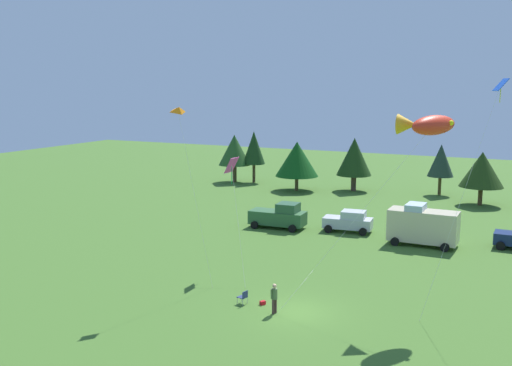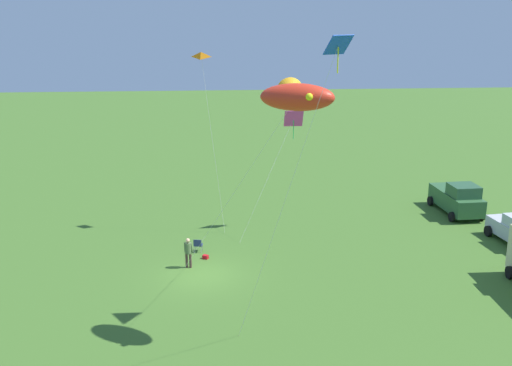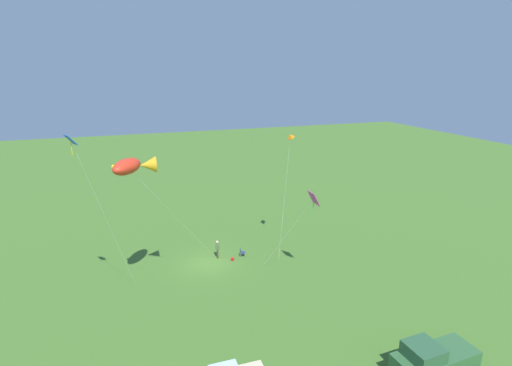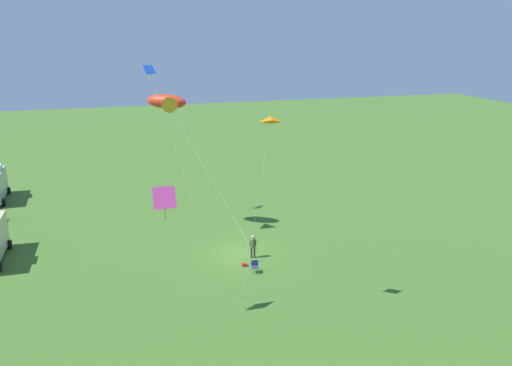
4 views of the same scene
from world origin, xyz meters
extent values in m
plane|color=#406926|center=(0.00, 0.00, 0.00)|extent=(160.00, 160.00, 0.00)
cylinder|color=#482F2C|center=(-1.13, -0.89, 0.42)|extent=(0.14, 0.14, 0.85)
cylinder|color=#482F2C|center=(-1.07, -0.68, 0.42)|extent=(0.14, 0.14, 0.85)
cylinder|color=#49623A|center=(-1.10, -0.78, 1.16)|extent=(0.41, 0.41, 0.62)
sphere|color=tan|center=(-1.10, -0.78, 1.62)|extent=(0.24, 0.24, 0.24)
cylinder|color=#49623A|center=(-1.21, -0.96, 1.19)|extent=(0.11, 0.12, 0.55)
cylinder|color=#49623A|center=(-1.11, -0.57, 1.19)|extent=(0.13, 0.19, 0.56)
cube|color=navy|center=(-3.41, -0.26, 0.42)|extent=(0.57, 0.57, 0.04)
cube|color=navy|center=(-3.20, -0.31, 0.62)|extent=(0.14, 0.48, 0.40)
cylinder|color=#A5A8AD|center=(-3.66, -0.43, 0.21)|extent=(0.03, 0.03, 0.42)
cylinder|color=#A5A8AD|center=(-3.57, -0.02, 0.21)|extent=(0.03, 0.03, 0.42)
cylinder|color=#A5A8AD|center=(-3.25, -0.51, 0.21)|extent=(0.03, 0.03, 0.42)
cylinder|color=#A5A8AD|center=(-3.16, -0.10, 0.21)|extent=(0.03, 0.03, 0.42)
cube|color=red|center=(-2.27, 0.16, 0.11)|extent=(0.36, 0.39, 0.22)
cylinder|color=black|center=(5.59, 16.45, 0.34)|extent=(0.68, 0.23, 0.68)
cylinder|color=black|center=(20.20, 18.83, 0.34)|extent=(0.69, 0.25, 0.68)
cylinder|color=black|center=(16.32, 18.67, 0.34)|extent=(0.69, 0.25, 0.68)
ellipsoid|color=red|center=(6.35, 4.06, 10.55)|extent=(2.76, 3.44, 1.22)
cone|color=gold|center=(4.92, 4.06, 10.55)|extent=(1.12, 1.17, 1.17)
sphere|color=yellow|center=(7.23, 4.42, 10.68)|extent=(0.29, 0.29, 0.29)
cylinder|color=silver|center=(2.72, 1.51, 5.28)|extent=(7.27, 5.12, 10.55)
cylinder|color=#4C3823|center=(-0.90, -1.05, 0.00)|extent=(0.04, 0.04, 0.01)
pyramid|color=orange|center=(-7.81, 0.13, 11.29)|extent=(0.85, 1.07, 0.52)
cylinder|color=silver|center=(-7.13, 0.78, 5.57)|extent=(1.49, 1.29, 11.13)
cylinder|color=#4C3823|center=(-6.39, 1.41, 0.00)|extent=(0.04, 0.04, 0.01)
cube|color=#DA3F9E|center=(-7.39, 5.93, 7.28)|extent=(0.59, 1.21, 1.08)
cylinder|color=green|center=(-7.39, 5.93, 6.55)|extent=(0.04, 0.04, 1.21)
cylinder|color=silver|center=(-5.94, 4.09, 3.64)|extent=(2.93, 3.70, 7.28)
cylinder|color=#4C3823|center=(-4.48, 2.25, 0.00)|extent=(0.04, 0.04, 0.01)
cube|color=blue|center=(9.63, 4.97, 12.77)|extent=(0.89, 1.04, 0.68)
cylinder|color=yellow|center=(9.63, 4.97, 12.25)|extent=(0.04, 0.04, 0.87)
cylinder|color=silver|center=(8.07, 3.31, 6.39)|extent=(3.14, 3.35, 12.77)
cylinder|color=#4C3823|center=(6.50, 1.64, 0.00)|extent=(0.04, 0.04, 0.01)
camera|label=1|loc=(12.02, -30.15, 12.79)|focal=42.00mm
camera|label=2|loc=(30.14, 0.53, 13.85)|focal=42.00mm
camera|label=3|loc=(6.84, 32.62, 17.12)|focal=28.00mm
camera|label=4|loc=(-32.95, 8.32, 15.78)|focal=35.00mm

